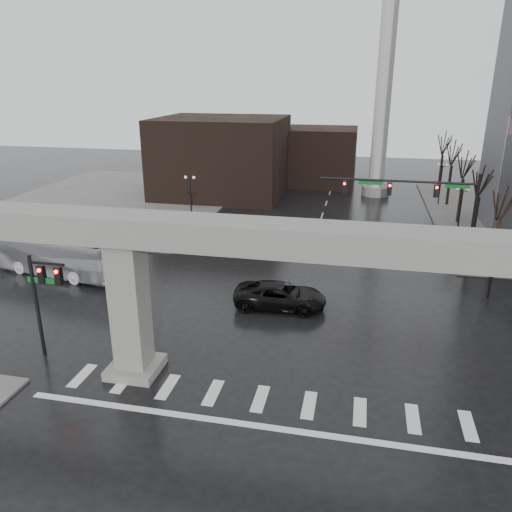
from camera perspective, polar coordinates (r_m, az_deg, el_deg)
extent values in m
plane|color=black|center=(26.20, 0.94, -14.75)|extent=(160.00, 160.00, 0.00)
cube|color=slate|center=(66.29, -15.39, 6.21)|extent=(28.00, 36.00, 0.15)
cube|color=gray|center=(22.64, 1.05, 2.17)|extent=(48.00, 2.20, 1.40)
cube|color=gray|center=(26.41, -14.17, -5.95)|extent=(1.60, 1.60, 7.30)
cube|color=gray|center=(28.02, -13.58, -12.23)|extent=(2.60, 2.60, 0.50)
cube|color=black|center=(66.46, -3.96, 11.23)|extent=(16.00, 14.00, 10.00)
cube|color=black|center=(74.23, 7.36, 11.24)|extent=(10.00, 10.00, 8.00)
cylinder|color=#BBBBB7|center=(67.21, 14.52, 19.34)|extent=(2.00, 2.00, 30.00)
cylinder|color=gray|center=(68.70, 13.49, 7.29)|extent=(3.60, 3.60, 1.20)
cylinder|color=black|center=(42.33, 23.51, 3.27)|extent=(0.24, 0.24, 8.00)
cylinder|color=black|center=(40.80, 15.80, 8.25)|extent=(12.00, 0.18, 0.18)
cube|color=black|center=(41.23, 19.90, 7.01)|extent=(0.35, 0.30, 1.00)
cube|color=black|center=(40.90, 15.01, 7.41)|extent=(0.35, 0.30, 1.00)
cube|color=black|center=(40.86, 10.07, 7.77)|extent=(0.35, 0.30, 1.00)
sphere|color=#FF0C05|center=(41.00, 19.97, 7.36)|extent=(0.20, 0.20, 0.20)
cube|color=#0D5C1C|center=(41.38, 22.04, 7.42)|extent=(1.80, 0.05, 0.35)
cube|color=#0D5C1C|center=(40.75, 12.95, 8.19)|extent=(1.80, 0.05, 0.35)
cylinder|color=black|center=(29.94, -23.73, -5.32)|extent=(0.20, 0.20, 6.00)
cylinder|color=black|center=(28.44, -22.80, -0.80)|extent=(2.00, 0.14, 0.14)
cube|color=black|center=(28.88, -23.29, -1.95)|extent=(0.35, 0.30, 1.00)
cube|color=black|center=(28.33, -21.63, -2.13)|extent=(0.35, 0.30, 1.00)
cube|color=#0D5C1C|center=(29.06, -23.36, -2.57)|extent=(1.60, 0.05, 0.30)
cylinder|color=silver|center=(45.41, 25.87, 6.58)|extent=(0.12, 0.12, 12.00)
cylinder|color=black|center=(38.49, 25.46, -1.08)|extent=(0.14, 0.14, 4.80)
cube|color=black|center=(37.79, 25.98, 2.25)|extent=(0.90, 0.06, 0.06)
sphere|color=silver|center=(37.63, 25.36, 2.59)|extent=(0.32, 0.32, 0.32)
sphere|color=silver|center=(37.85, 26.68, 2.48)|extent=(0.32, 0.32, 0.32)
cylinder|color=black|center=(51.60, 22.23, 4.35)|extent=(0.14, 0.14, 4.80)
cube|color=black|center=(51.08, 22.57, 6.88)|extent=(0.90, 0.06, 0.06)
sphere|color=silver|center=(50.96, 22.10, 7.15)|extent=(0.32, 0.32, 0.32)
sphere|color=silver|center=(51.13, 23.10, 7.05)|extent=(0.32, 0.32, 0.32)
cylinder|color=black|center=(65.08, 20.31, 7.55)|extent=(0.14, 0.14, 4.80)
cube|color=black|center=(64.67, 20.56, 9.58)|extent=(0.90, 0.06, 0.06)
sphere|color=silver|center=(64.58, 20.18, 9.79)|extent=(0.32, 0.32, 0.32)
sphere|color=silver|center=(64.71, 20.98, 9.71)|extent=(0.32, 0.32, 0.32)
cylinder|color=black|center=(41.27, -13.83, 1.64)|extent=(0.14, 0.14, 4.80)
cube|color=black|center=(40.62, -14.10, 4.80)|extent=(0.90, 0.06, 0.06)
sphere|color=silver|center=(40.77, -14.70, 5.09)|extent=(0.32, 0.32, 0.32)
sphere|color=silver|center=(40.38, -13.55, 5.05)|extent=(0.32, 0.32, 0.32)
cylinder|color=black|center=(53.70, -7.47, 6.23)|extent=(0.14, 0.14, 4.80)
cube|color=black|center=(53.21, -7.58, 8.69)|extent=(0.90, 0.06, 0.06)
sphere|color=silver|center=(53.32, -8.05, 8.91)|extent=(0.32, 0.32, 0.32)
sphere|color=silver|center=(53.02, -7.12, 8.89)|extent=(0.32, 0.32, 0.32)
cylinder|color=black|center=(66.76, -3.49, 9.02)|extent=(0.14, 0.14, 4.80)
cube|color=black|center=(66.36, -3.53, 11.01)|extent=(0.90, 0.06, 0.06)
sphere|color=silver|center=(66.45, -3.91, 11.19)|extent=(0.32, 0.32, 0.32)
sphere|color=silver|center=(66.21, -3.15, 11.17)|extent=(0.32, 0.32, 0.32)
cylinder|color=black|center=(42.45, 25.62, 0.55)|extent=(0.34, 0.34, 4.55)
cylinder|color=black|center=(41.49, 26.38, 5.43)|extent=(0.12, 1.52, 2.98)
cylinder|color=black|center=(41.91, 26.92, 5.14)|extent=(0.83, 1.14, 2.51)
cylinder|color=black|center=(49.91, 23.71, 3.57)|extent=(0.34, 0.34, 4.66)
cylinder|color=black|center=(49.09, 24.32, 7.85)|extent=(0.12, 1.55, 3.05)
cylinder|color=black|center=(49.48, 24.79, 7.58)|extent=(0.85, 1.16, 2.57)
cylinder|color=black|center=(57.52, 22.28, 5.80)|extent=(0.34, 0.34, 4.76)
cylinder|color=black|center=(56.80, 22.80, 9.62)|extent=(0.12, 1.59, 3.11)
cylinder|color=black|center=(57.18, 23.22, 9.37)|extent=(0.86, 1.18, 2.62)
cylinder|color=black|center=(65.23, 21.19, 7.50)|extent=(0.34, 0.34, 4.87)
cylinder|color=black|center=(64.58, 21.63, 10.95)|extent=(0.12, 1.62, 3.18)
cylinder|color=black|center=(64.94, 22.01, 10.72)|extent=(0.88, 1.20, 2.68)
cylinder|color=black|center=(72.99, 20.32, 8.84)|extent=(0.34, 0.34, 4.97)
cylinder|color=black|center=(72.41, 20.71, 12.00)|extent=(0.12, 1.65, 3.25)
cylinder|color=black|center=(72.76, 21.05, 11.78)|extent=(0.89, 1.23, 2.74)
imported|color=black|center=(33.96, 2.78, -4.56)|extent=(6.33, 3.12, 1.73)
imported|color=silver|center=(42.71, -22.28, 0.32)|extent=(12.45, 5.11, 3.38)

